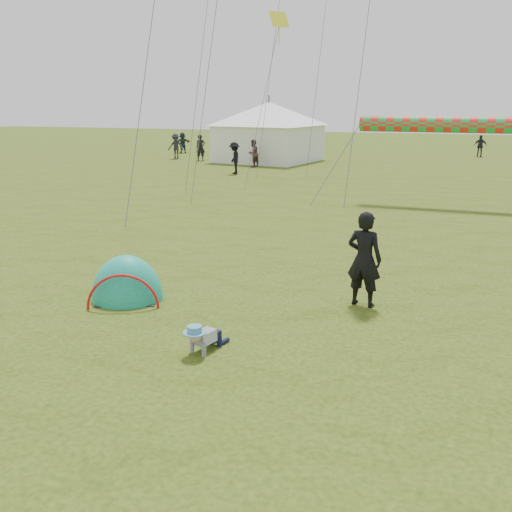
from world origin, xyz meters
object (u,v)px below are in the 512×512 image
(event_marquee, at_px, (269,130))
(popup_tent, at_px, (128,300))
(standing_adult, at_px, (364,259))
(crawling_toddler, at_px, (203,337))

(event_marquee, bearing_deg, popup_tent, -67.08)
(event_marquee, bearing_deg, standing_adult, -57.49)
(standing_adult, relative_size, event_marquee, 0.31)
(crawling_toddler, bearing_deg, event_marquee, 121.52)
(crawling_toddler, distance_m, standing_adult, 3.83)
(crawling_toddler, relative_size, standing_adult, 0.36)
(standing_adult, distance_m, event_marquee, 29.02)
(popup_tent, distance_m, event_marquee, 28.94)
(standing_adult, bearing_deg, popup_tent, 26.50)
(popup_tent, height_order, standing_adult, standing_adult)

